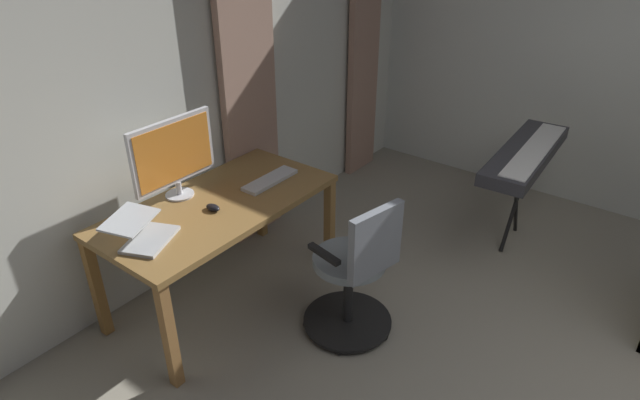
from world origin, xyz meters
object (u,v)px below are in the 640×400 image
desk (219,214)px  computer_keyboard (270,180)px  computer_monitor (174,154)px  office_chair (356,274)px  computer_mouse (213,208)px  laptop (143,232)px  piano_keyboard (526,156)px

desk → computer_keyboard: 0.42m
computer_monitor → computer_keyboard: bearing=146.1°
office_chair → computer_mouse: (0.33, -0.83, 0.31)m
laptop → computer_keyboard: bearing=151.5°
piano_keyboard → office_chair: bearing=-17.4°
computer_keyboard → piano_keyboard: (-1.43, 1.22, 0.00)m
laptop → piano_keyboard: (-2.38, 1.30, -0.04)m
computer_monitor → computer_keyboard: 0.65m
office_chair → computer_keyboard: size_ratio=2.19×
computer_keyboard → computer_monitor: bearing=-33.9°
desk → computer_monitor: (0.09, -0.26, 0.37)m
office_chair → computer_monitor: 1.32m
desk → computer_mouse: bearing=30.1°
desk → piano_keyboard: piano_keyboard is taller
computer_monitor → laptop: 0.57m
computer_keyboard → piano_keyboard: bearing=139.5°
laptop → desk: bearing=155.5°
computer_monitor → computer_mouse: 0.41m
desk → office_chair: bearing=105.1°
computer_monitor → computer_mouse: size_ratio=5.98×
office_chair → piano_keyboard: 1.68m
office_chair → laptop: office_chair is taller
laptop → piano_keyboard: size_ratio=0.33×
computer_monitor → piano_keyboard: computer_monitor is taller
laptop → computer_mouse: bearing=149.0°
computer_monitor → piano_keyboard: 2.49m
computer_monitor → computer_mouse: computer_monitor is taller
computer_mouse → desk: bearing=-149.9°
office_chair → computer_mouse: size_ratio=9.37×
office_chair → computer_monitor: bearing=117.7°
computer_keyboard → laptop: bearing=-4.6°
office_chair → computer_monitor: computer_monitor is taller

